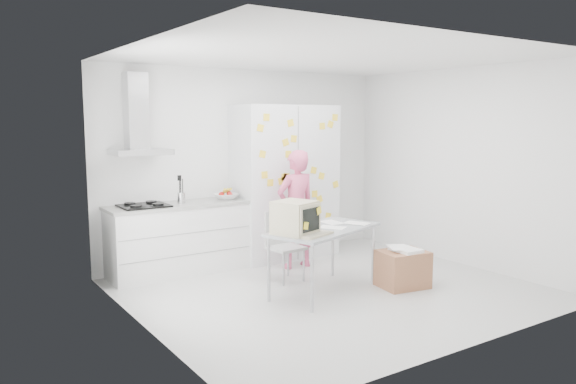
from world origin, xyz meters
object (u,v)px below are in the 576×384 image
person (296,209)px  chair (282,241)px  desk (306,224)px  cardboard_box (403,268)px

person → chair: person is taller
desk → cardboard_box: size_ratio=2.54×
person → desk: person is taller
person → desk: (-0.65, -1.15, 0.05)m
chair → person: bearing=35.1°
cardboard_box → person: bearing=111.0°
chair → cardboard_box: (1.03, -1.07, -0.26)m
chair → cardboard_box: 1.50m
desk → cardboard_box: desk is taller
person → chair: (-0.47, -0.39, -0.31)m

